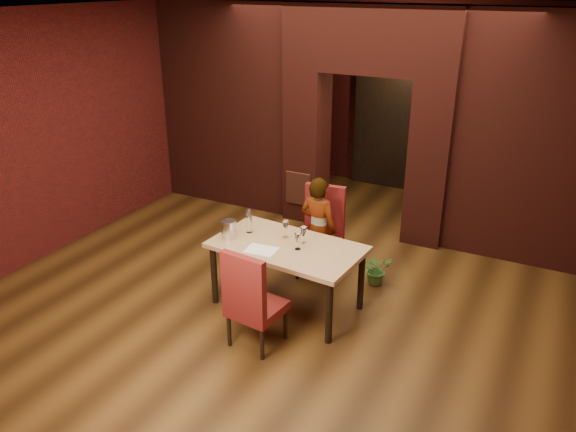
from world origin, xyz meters
name	(u,v)px	position (x,y,z in m)	size (l,w,h in m)	color
floor	(305,285)	(0.00, 0.00, 0.00)	(8.00, 8.00, 0.00)	#4E3013
ceiling	(309,11)	(0.00, 0.00, 3.20)	(7.00, 8.00, 0.04)	silver
wall_back	(408,98)	(0.00, 4.00, 1.60)	(7.00, 0.04, 3.20)	maroon
wall_left	(80,126)	(-3.50, 0.00, 1.60)	(0.04, 8.00, 3.20)	maroon
pillar_left	(307,146)	(-0.95, 2.00, 1.15)	(0.55, 0.55, 2.30)	maroon
pillar_right	(431,163)	(0.95, 2.00, 1.15)	(0.55, 0.55, 2.30)	maroon
lintel	(372,39)	(0.00, 2.00, 2.75)	(2.45, 0.55, 0.90)	maroon
wing_wall_left	(228,107)	(-2.36, 2.00, 1.60)	(2.27, 0.35, 3.20)	maroon
wing_wall_right	(548,145)	(2.36, 2.00, 1.60)	(2.27, 0.35, 3.20)	maroon
vent_panel	(298,189)	(-0.95, 1.71, 0.55)	(0.40, 0.03, 0.50)	brown
rear_door	(382,128)	(-0.40, 3.94, 1.05)	(0.90, 0.08, 2.10)	black
rear_door_frame	(382,129)	(-0.40, 3.90, 1.05)	(1.02, 0.04, 2.22)	black
dining_table	(287,276)	(0.02, -0.51, 0.39)	(1.66, 0.93, 0.78)	tan
chair_far	(320,233)	(0.03, 0.35, 0.57)	(0.51, 0.51, 1.13)	maroon
chair_near	(257,297)	(0.08, -1.28, 0.55)	(0.50, 0.50, 1.09)	maroon
person_seated	(318,229)	(0.05, 0.26, 0.67)	(0.49, 0.32, 1.34)	white
wine_glass_a	(286,229)	(-0.09, -0.35, 0.88)	(0.08, 0.08, 0.20)	white
wine_glass_b	(304,235)	(0.16, -0.39, 0.88)	(0.08, 0.08, 0.20)	white
wine_glass_c	(298,241)	(0.17, -0.55, 0.88)	(0.08, 0.08, 0.19)	white
tasting_sheet	(261,250)	(-0.17, -0.76, 0.78)	(0.33, 0.24, 0.00)	white
wine_bucket	(229,229)	(-0.66, -0.64, 0.88)	(0.17, 0.17, 0.21)	silver
water_bottle	(249,221)	(-0.53, -0.42, 0.93)	(0.07, 0.07, 0.29)	white
potted_plant	(377,269)	(0.76, 0.45, 0.19)	(0.35, 0.30, 0.39)	#3C712F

